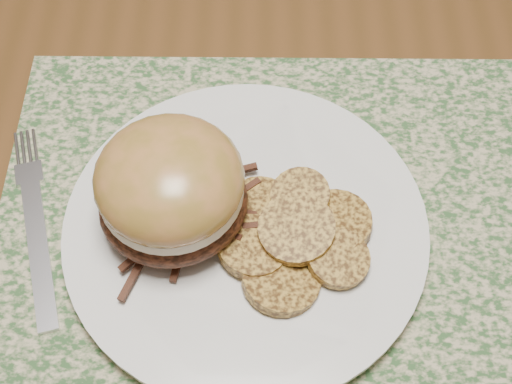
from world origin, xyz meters
TOP-DOWN VIEW (x-y plane):
  - ground at (0.00, 0.00)m, footprint 3.50×3.50m
  - dining_table at (0.00, 0.00)m, footprint 1.50×0.90m
  - placemat at (-0.18, -0.20)m, footprint 0.45×0.33m
  - dinner_plate at (-0.21, -0.22)m, footprint 0.26×0.26m
  - pork_sandwich at (-0.26, -0.21)m, footprint 0.14×0.14m
  - roasted_potatoes at (-0.17, -0.23)m, footprint 0.13×0.13m
  - fork at (-0.37, -0.21)m, footprint 0.07×0.18m

SIDE VIEW (x-z plane):
  - ground at x=0.00m, z-range 0.00..0.00m
  - dining_table at x=0.00m, z-range 0.30..1.05m
  - placemat at x=-0.18m, z-range 0.75..0.75m
  - fork at x=-0.37m, z-range 0.75..0.76m
  - dinner_plate at x=-0.21m, z-range 0.75..0.77m
  - roasted_potatoes at x=-0.17m, z-range 0.76..0.79m
  - pork_sandwich at x=-0.26m, z-range 0.77..0.85m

